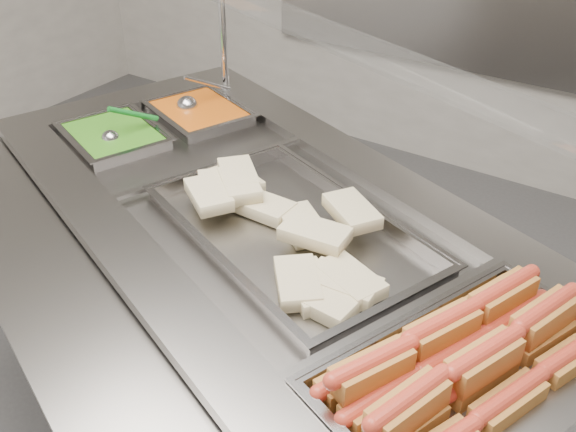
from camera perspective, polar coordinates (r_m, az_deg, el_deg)
The scene contains 11 objects.
steam_counter at distance 1.92m, azimuth -0.93°, elevation -11.79°, with size 2.16×1.52×0.95m.
tray_rail at distance 1.48m, azimuth -18.68°, elevation -8.18°, with size 1.86×1.01×0.05m.
sneeze_guard at distance 1.58m, azimuth 5.89°, elevation 14.58°, with size 1.73×0.91×0.46m.
pan_hotdogs at distance 1.29m, azimuth 16.37°, elevation -14.71°, with size 0.54×0.67×0.11m.
pan_wraps at distance 1.59m, azimuth 0.22°, elevation -1.72°, with size 0.82×0.65×0.07m.
pan_beans at distance 2.22m, azimuth -7.85°, elevation 8.31°, with size 0.38×0.35×0.11m.
pan_peas at distance 2.11m, azimuth -15.13°, elevation 6.08°, with size 0.38×0.35×0.11m.
hotdogs_in_buns at distance 1.27m, azimuth 15.38°, elevation -12.22°, with size 0.43×0.59×0.12m.
tortilla_wraps at distance 1.56m, azimuth -0.55°, elevation -0.97°, with size 0.65×0.44×0.07m.
ladle at distance 2.23m, azimuth -8.82°, elevation 9.73°, with size 0.10×0.20×0.15m.
serving_spoon at distance 2.06m, azimuth -15.13°, elevation 7.01°, with size 0.10×0.19×0.14m.
Camera 1 is at (0.71, -0.82, 1.83)m, focal length 40.00 mm.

